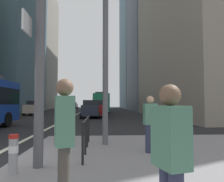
# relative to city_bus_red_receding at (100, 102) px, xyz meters

# --- Properties ---
(ground_plane) EXTENTS (160.00, 160.00, 0.00)m
(ground_plane) POSITION_rel_city_bus_red_receding_xyz_m (-3.46, -12.22, -1.84)
(ground_plane) COLOR black
(median_island) EXTENTS (9.00, 10.00, 0.15)m
(median_island) POSITION_rel_city_bus_red_receding_xyz_m (2.04, -33.22, -1.76)
(median_island) COLOR gray
(median_island) RESTS_ON ground
(lane_centre_line) EXTENTS (0.20, 80.00, 0.01)m
(lane_centre_line) POSITION_rel_city_bus_red_receding_xyz_m (-3.46, -2.22, -1.83)
(lane_centre_line) COLOR beige
(lane_centre_line) RESTS_ON ground
(office_tower_left_far) EXTENTS (11.15, 17.35, 34.93)m
(office_tower_left_far) POSITION_rel_city_bus_red_receding_xyz_m (-19.46, 28.05, 15.63)
(office_tower_left_far) COLOR gray
(office_tower_left_far) RESTS_ON ground
(office_tower_right_far) EXTENTS (11.57, 20.79, 47.28)m
(office_tower_right_far) POSITION_rel_city_bus_red_receding_xyz_m (13.54, 36.74, 21.80)
(office_tower_right_far) COLOR slate
(office_tower_right_far) RESTS_ON ground
(city_bus_red_receding) EXTENTS (2.85, 11.13, 3.40)m
(city_bus_red_receding) POSITION_rel_city_bus_red_receding_xyz_m (0.00, 0.00, 0.00)
(city_bus_red_receding) COLOR #198456
(city_bus_red_receding) RESTS_ON ground
(city_bus_red_distant) EXTENTS (2.83, 11.34, 3.40)m
(city_bus_red_distant) POSITION_rel_city_bus_red_receding_xyz_m (0.11, 19.37, 0.00)
(city_bus_red_distant) COLOR #198456
(city_bus_red_distant) RESTS_ON ground
(car_oncoming_mid) EXTENTS (2.16, 4.52, 1.94)m
(car_oncoming_mid) POSITION_rel_city_bus_red_receding_xyz_m (-7.43, 27.14, -0.85)
(car_oncoming_mid) COLOR black
(car_oncoming_mid) RESTS_ON ground
(car_receding_near) EXTENTS (2.06, 4.57, 1.94)m
(car_receding_near) POSITION_rel_city_bus_red_receding_xyz_m (-1.18, -13.56, -0.84)
(car_receding_near) COLOR #232838
(car_receding_near) RESTS_ON ground
(car_receding_far) EXTENTS (2.16, 4.58, 1.94)m
(car_receding_far) POSITION_rel_city_bus_red_receding_xyz_m (-0.26, -12.19, -0.85)
(car_receding_far) COLOR maroon
(car_receding_far) RESTS_ON ground
(car_oncoming_far) EXTENTS (2.08, 4.19, 1.94)m
(car_oncoming_far) POSITION_rel_city_bus_red_receding_xyz_m (-9.11, -7.00, -0.85)
(car_oncoming_far) COLOR #B2A899
(car_oncoming_far) RESTS_ON ground
(street_lamp_post) EXTENTS (5.50, 0.32, 8.00)m
(street_lamp_post) POSITION_rel_city_bus_red_receding_xyz_m (-0.05, -30.36, 3.45)
(street_lamp_post) COLOR #56565B
(street_lamp_post) RESTS_ON median_island
(bollard_right) EXTENTS (0.20, 0.20, 0.79)m
(bollard_right) POSITION_rel_city_bus_red_receding_xyz_m (-2.03, -33.50, -1.24)
(bollard_right) COLOR #99999E
(bollard_right) RESTS_ON median_island
(pedestrian_railing) EXTENTS (0.06, 3.22, 0.98)m
(pedestrian_railing) POSITION_rel_city_bus_red_receding_xyz_m (-0.66, -31.37, -0.99)
(pedestrian_railing) COLOR black
(pedestrian_railing) RESTS_ON median_island
(pedestrian_waiting) EXTENTS (0.32, 0.43, 1.76)m
(pedestrian_waiting) POSITION_rel_city_bus_red_receding_xyz_m (-0.75, -35.17, -0.70)
(pedestrian_waiting) COLOR #423D38
(pedestrian_waiting) RESTS_ON median_island
(pedestrian_walking) EXTENTS (0.33, 0.43, 1.62)m
(pedestrian_walking) POSITION_rel_city_bus_red_receding_xyz_m (0.42, -36.03, -0.79)
(pedestrian_walking) COLOR #2D334C
(pedestrian_walking) RESTS_ON median_island
(pedestrian_far) EXTENTS (0.40, 0.28, 1.65)m
(pedestrian_far) POSITION_rel_city_bus_red_receding_xyz_m (1.22, -31.75, -0.77)
(pedestrian_far) COLOR #2D334C
(pedestrian_far) RESTS_ON median_island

